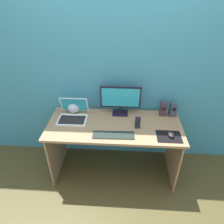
{
  "coord_description": "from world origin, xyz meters",
  "views": [
    {
      "loc": [
        0.09,
        -1.82,
        2.07
      ],
      "look_at": [
        -0.02,
        -0.02,
        0.9
      ],
      "focal_mm": 32.91,
      "sensor_mm": 36.0,
      "label": 1
    }
  ],
  "objects_px": {
    "speaker_right": "(173,109)",
    "speaker_near_monitor": "(163,109)",
    "keyboard_external": "(114,135)",
    "mouse": "(171,135)",
    "fishbowl": "(74,107)",
    "laptop": "(73,115)",
    "phone_in_dock": "(138,123)",
    "monitor": "(120,99)"
  },
  "relations": [
    {
      "from": "monitor",
      "to": "keyboard_external",
      "type": "distance_m",
      "value": 0.46
    },
    {
      "from": "monitor",
      "to": "fishbowl",
      "type": "relative_size",
      "value": 3.23
    },
    {
      "from": "speaker_near_monitor",
      "to": "speaker_right",
      "type": "bearing_deg",
      "value": -0.01
    },
    {
      "from": "phone_in_dock",
      "to": "fishbowl",
      "type": "bearing_deg",
      "value": 161.59
    },
    {
      "from": "fishbowl",
      "to": "mouse",
      "type": "xyz_separation_m",
      "value": [
        1.08,
        -0.39,
        -0.05
      ]
    },
    {
      "from": "monitor",
      "to": "speaker_right",
      "type": "relative_size",
      "value": 2.77
    },
    {
      "from": "mouse",
      "to": "fishbowl",
      "type": "bearing_deg",
      "value": 151.79
    },
    {
      "from": "fishbowl",
      "to": "keyboard_external",
      "type": "relative_size",
      "value": 0.34
    },
    {
      "from": "speaker_near_monitor",
      "to": "keyboard_external",
      "type": "bearing_deg",
      "value": -142.84
    },
    {
      "from": "fishbowl",
      "to": "phone_in_dock",
      "type": "relative_size",
      "value": 1.04
    },
    {
      "from": "speaker_right",
      "to": "fishbowl",
      "type": "distance_m",
      "value": 1.17
    },
    {
      "from": "speaker_near_monitor",
      "to": "laptop",
      "type": "bearing_deg",
      "value": -172.73
    },
    {
      "from": "fishbowl",
      "to": "laptop",
      "type": "bearing_deg",
      "value": -81.81
    },
    {
      "from": "laptop",
      "to": "keyboard_external",
      "type": "distance_m",
      "value": 0.56
    },
    {
      "from": "mouse",
      "to": "laptop",
      "type": "bearing_deg",
      "value": 157.8
    },
    {
      "from": "fishbowl",
      "to": "mouse",
      "type": "relative_size",
      "value": 1.44
    },
    {
      "from": "monitor",
      "to": "mouse",
      "type": "bearing_deg",
      "value": -36.52
    },
    {
      "from": "fishbowl",
      "to": "keyboard_external",
      "type": "height_order",
      "value": "fishbowl"
    },
    {
      "from": "keyboard_external",
      "to": "mouse",
      "type": "distance_m",
      "value": 0.58
    },
    {
      "from": "speaker_right",
      "to": "speaker_near_monitor",
      "type": "bearing_deg",
      "value": 179.99
    },
    {
      "from": "monitor",
      "to": "speaker_near_monitor",
      "type": "relative_size",
      "value": 2.72
    },
    {
      "from": "mouse",
      "to": "keyboard_external",
      "type": "bearing_deg",
      "value": 174.07
    },
    {
      "from": "speaker_right",
      "to": "phone_in_dock",
      "type": "bearing_deg",
      "value": -148.81
    },
    {
      "from": "speaker_near_monitor",
      "to": "fishbowl",
      "type": "xyz_separation_m",
      "value": [
        -1.05,
        -0.0,
        -0.02
      ]
    },
    {
      "from": "speaker_near_monitor",
      "to": "keyboard_external",
      "type": "relative_size",
      "value": 0.4
    },
    {
      "from": "speaker_right",
      "to": "fishbowl",
      "type": "bearing_deg",
      "value": -179.83
    },
    {
      "from": "speaker_near_monitor",
      "to": "keyboard_external",
      "type": "height_order",
      "value": "speaker_near_monitor"
    },
    {
      "from": "monitor",
      "to": "keyboard_external",
      "type": "xyz_separation_m",
      "value": [
        -0.05,
        -0.41,
        -0.19
      ]
    },
    {
      "from": "speaker_near_monitor",
      "to": "phone_in_dock",
      "type": "bearing_deg",
      "value": -140.1
    },
    {
      "from": "fishbowl",
      "to": "keyboard_external",
      "type": "distance_m",
      "value": 0.65
    },
    {
      "from": "speaker_right",
      "to": "speaker_near_monitor",
      "type": "xyz_separation_m",
      "value": [
        -0.12,
        0.0,
        0.0
      ]
    },
    {
      "from": "laptop",
      "to": "phone_in_dock",
      "type": "relative_size",
      "value": 2.34
    },
    {
      "from": "monitor",
      "to": "keyboard_external",
      "type": "height_order",
      "value": "monitor"
    },
    {
      "from": "laptop",
      "to": "phone_in_dock",
      "type": "xyz_separation_m",
      "value": [
        0.73,
        -0.12,
        0.0
      ]
    },
    {
      "from": "speaker_right",
      "to": "keyboard_external",
      "type": "height_order",
      "value": "speaker_right"
    },
    {
      "from": "monitor",
      "to": "phone_in_dock",
      "type": "relative_size",
      "value": 3.35
    },
    {
      "from": "monitor",
      "to": "mouse",
      "type": "distance_m",
      "value": 0.68
    },
    {
      "from": "speaker_right",
      "to": "keyboard_external",
      "type": "bearing_deg",
      "value": -147.92
    },
    {
      "from": "laptop",
      "to": "keyboard_external",
      "type": "height_order",
      "value": "laptop"
    },
    {
      "from": "speaker_near_monitor",
      "to": "keyboard_external",
      "type": "distance_m",
      "value": 0.69
    },
    {
      "from": "fishbowl",
      "to": "mouse",
      "type": "height_order",
      "value": "fishbowl"
    },
    {
      "from": "keyboard_external",
      "to": "phone_in_dock",
      "type": "distance_m",
      "value": 0.3
    }
  ]
}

